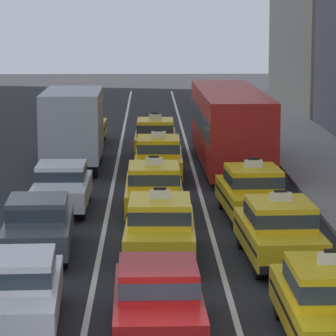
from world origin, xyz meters
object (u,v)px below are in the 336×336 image
(taxi_center_fifth, at_px, (155,137))
(taxi_right_nearest, at_px, (330,301))
(sedan_left_third, at_px, (62,185))
(sedan_left_nearest, at_px, (17,288))
(bus_right_fourth, at_px, (230,124))
(sedan_center_nearest, at_px, (158,298))
(sedan_right_fifth, at_px, (213,120))
(sedan_left_second, at_px, (38,224))
(taxi_center_fourth, at_px, (159,157))
(taxi_right_second, at_px, (279,230))
(taxi_right_third, at_px, (253,191))
(taxi_left_fifth, at_px, (86,126))
(taxi_center_third, at_px, (154,189))
(box_truck_left_fourth, at_px, (74,125))
(taxi_center_second, at_px, (160,227))

(taxi_center_fifth, distance_m, taxi_right_nearest, 24.62)
(sedan_left_third, bearing_deg, sedan_left_nearest, -89.55)
(taxi_right_nearest, height_order, bus_right_fourth, bus_right_fourth)
(sedan_center_nearest, distance_m, sedan_right_fifth, 30.71)
(sedan_left_third, bearing_deg, bus_right_fourth, 53.59)
(sedan_left_second, bearing_deg, bus_right_fourth, 65.82)
(taxi_center_fourth, height_order, taxi_right_second, same)
(sedan_left_third, relative_size, taxi_center_fifth, 0.94)
(sedan_left_nearest, height_order, taxi_right_third, taxi_right_third)
(sedan_left_third, relative_size, sedan_right_fifth, 1.00)
(taxi_center_fifth, bearing_deg, taxi_left_fifth, 131.15)
(taxi_center_fourth, distance_m, taxi_right_third, 7.59)
(taxi_center_third, distance_m, bus_right_fourth, 9.86)
(sedan_left_nearest, distance_m, taxi_right_second, 7.96)
(box_truck_left_fourth, relative_size, taxi_center_fourth, 1.52)
(sedan_left_second, height_order, taxi_right_third, taxi_right_third)
(taxi_left_fifth, height_order, taxi_center_second, same)
(sedan_center_nearest, xyz_separation_m, taxi_center_fifth, (0.13, 24.04, 0.03))
(sedan_left_second, xyz_separation_m, taxi_center_second, (3.27, -0.55, 0.03))
(taxi_right_second, bearing_deg, taxi_center_third, 119.00)
(taxi_left_fifth, xyz_separation_m, taxi_right_third, (6.32, -16.81, 0.00))
(taxi_center_fourth, relative_size, taxi_center_fifth, 1.00)
(sedan_left_nearest, height_order, taxi_left_fifth, taxi_left_fifth)
(taxi_left_fifth, xyz_separation_m, taxi_center_fifth, (3.35, -3.84, 0.00))
(box_truck_left_fourth, bearing_deg, taxi_center_second, -77.17)
(sedan_left_second, relative_size, taxi_center_fourth, 0.95)
(sedan_center_nearest, xyz_separation_m, taxi_center_fourth, (0.22, 18.09, 0.03))
(taxi_center_fifth, height_order, sedan_right_fifth, taxi_center_fifth)
(sedan_left_second, bearing_deg, sedan_left_nearest, -87.84)
(sedan_left_third, distance_m, bus_right_fourth, 10.54)
(taxi_left_fifth, bearing_deg, taxi_right_third, -69.39)
(bus_right_fourth, bearing_deg, sedan_right_fifth, 90.33)
(taxi_right_second, height_order, sedan_right_fifth, taxi_right_second)
(box_truck_left_fourth, xyz_separation_m, taxi_left_fifth, (0.04, 6.88, -0.90))
(taxi_center_fifth, distance_m, taxi_right_third, 13.31)
(sedan_left_third, height_order, sedan_right_fifth, same)
(sedan_left_nearest, bearing_deg, sedan_center_nearest, -13.91)
(sedan_center_nearest, bearing_deg, taxi_center_fifth, 89.68)
(taxi_left_fifth, bearing_deg, sedan_center_nearest, -83.41)
(sedan_center_nearest, bearing_deg, sedan_left_nearest, 166.09)
(box_truck_left_fourth, distance_m, taxi_center_third, 9.98)
(bus_right_fourth, bearing_deg, sedan_center_nearest, -98.72)
(taxi_center_third, height_order, taxi_right_second, same)
(sedan_left_nearest, bearing_deg, taxi_right_second, 39.30)
(taxi_right_nearest, relative_size, taxi_right_third, 0.98)
(taxi_left_fifth, xyz_separation_m, taxi_center_third, (3.21, -16.27, 0.00))
(taxi_left_fifth, xyz_separation_m, sedan_right_fifth, (6.36, 2.67, -0.03))
(box_truck_left_fourth, bearing_deg, sedan_left_second, -89.59)
(sedan_left_second, relative_size, bus_right_fourth, 0.39)
(taxi_center_second, distance_m, taxi_right_second, 3.13)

